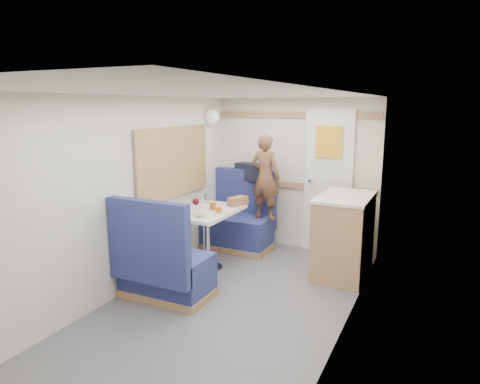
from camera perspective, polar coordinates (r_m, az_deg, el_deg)
The scene contains 27 objects.
floor at distance 4.07m, azimuth -3.43°, elevation -16.37°, with size 4.50×4.50×0.00m, color #515156.
ceiling at distance 3.60m, azimuth -3.82°, elevation 13.02°, with size 4.50×4.50×0.00m, color silver.
wall_back at distance 5.74m, azimuth 7.40°, elevation 2.36°, with size 2.20×0.02×2.00m, color silver.
wall_left at distance 4.35m, azimuth -16.39°, elevation -0.97°, with size 0.02×4.50×2.00m, color silver.
wall_right at distance 3.33m, azimuth 13.18°, elevation -4.52°, with size 0.02×4.50×2.00m, color silver.
oak_trim_low at distance 5.75m, azimuth 7.30°, elevation 0.85°, with size 2.15×0.02×0.08m, color olive.
oak_trim_high at distance 5.65m, azimuth 7.54°, elevation 10.16°, with size 2.15×0.02×0.08m, color olive.
side_window at distance 5.07m, azimuth -8.83°, elevation 3.96°, with size 0.04×1.30×0.72m, color gray.
rear_door at distance 5.59m, azimuth 11.66°, elevation 1.69°, with size 0.62×0.12×1.86m.
dinette_table at distance 4.98m, azimuth -4.48°, elevation -4.12°, with size 0.62×0.92×0.72m.
bench_far at distance 5.78m, azimuth -0.14°, elevation -4.59°, with size 0.90×0.59×1.05m.
bench_near at distance 4.37m, azimuth -10.19°, elevation -10.19°, with size 0.90×0.59×1.05m.
ledge at distance 5.88m, azimuth 0.94°, elevation 1.48°, with size 0.90×0.14×0.04m, color olive.
dome_light at distance 5.73m, azimuth -3.78°, elevation 9.95°, with size 0.20×0.20×0.20m, color white.
galley_counter at distance 5.00m, azimuth 13.65°, elevation -5.55°, with size 0.57×0.92×0.92m.
person at distance 5.48m, azimuth 3.40°, elevation 2.00°, with size 0.40×0.26×1.10m, color brown.
duffel_bag at distance 5.82m, azimuth 1.69°, elevation 2.70°, with size 0.47×0.23×0.23m, color black.
tray at distance 4.74m, azimuth -4.06°, elevation -2.86°, with size 0.27×0.35×0.02m, color silver.
orange_fruit at distance 4.72m, azimuth -2.83°, elevation -2.34°, with size 0.07×0.07×0.07m, color #D55809.
cheese_block at distance 4.61m, azimuth -5.19°, elevation -2.95°, with size 0.11×0.06×0.04m, color #D5C47B.
wine_glass at distance 4.77m, azimuth -5.92°, elevation -1.39°, with size 0.08×0.08×0.17m.
tumbler_left at distance 4.69m, azimuth -8.12°, elevation -2.44°, with size 0.08×0.08×0.12m, color white.
tumbler_mid at distance 5.29m, azimuth -4.47°, elevation -0.89°, with size 0.06×0.06×0.10m, color white.
beer_glass at distance 4.85m, azimuth -3.61°, elevation -2.02°, with size 0.07×0.07×0.10m, color #924815.
pepper_grinder at distance 4.91m, azimuth -3.88°, elevation -1.94°, with size 0.03×0.03×0.09m, color black.
salt_grinder at distance 5.02m, azimuth -4.96°, elevation -1.58°, with size 0.04×0.04×0.10m, color white.
bread_loaf at distance 5.14m, azimuth -0.29°, elevation -1.23°, with size 0.13×0.24×0.10m, color brown.
Camera 1 is at (1.77, -3.14, 1.90)m, focal length 32.00 mm.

